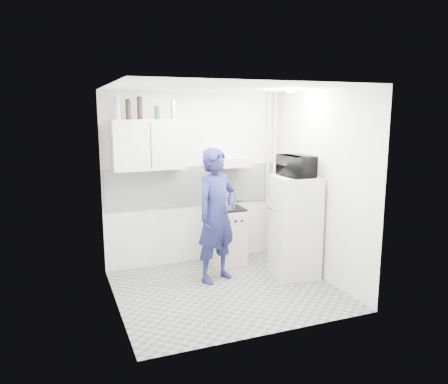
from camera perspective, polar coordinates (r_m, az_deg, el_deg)
name	(u,v)px	position (r m, az deg, el deg)	size (l,w,h in m)	color
floor	(226,290)	(5.88, 0.30, -12.63)	(2.80, 2.80, 0.00)	slate
ceiling	(226,87)	(5.42, 0.32, 13.57)	(2.80, 2.80, 0.00)	white
wall_back	(196,179)	(6.66, -3.70, 1.76)	(2.80, 2.80, 0.00)	white
wall_left	(113,201)	(5.16, -14.29, -1.13)	(2.60, 2.60, 0.00)	white
wall_right	(321,186)	(6.15, 12.50, 0.80)	(2.60, 2.60, 0.00)	white
person	(217,216)	(5.93, -0.95, -3.09)	(0.67, 0.44, 1.83)	#1A1C47
stove	(226,236)	(6.75, 0.22, -5.76)	(0.52, 0.52, 0.84)	#BDB8A4
fridge	(295,226)	(6.24, 9.24, -4.46)	(0.59, 0.59, 1.43)	beige
stove_top	(226,209)	(6.64, 0.22, -2.17)	(0.50, 0.50, 0.03)	black
saucepan	(229,204)	(6.64, 0.68, -1.59)	(0.18, 0.18, 0.10)	silver
microwave	(297,166)	(6.08, 9.47, 3.39)	(0.36, 0.53, 0.29)	black
bottle_a	(117,108)	(6.15, -13.75, 10.67)	(0.07, 0.07, 0.32)	#B2B7BC
bottle_b	(128,109)	(6.18, -12.41, 10.51)	(0.07, 0.07, 0.27)	black
bottle_c	(140,108)	(6.20, -10.94, 10.73)	(0.07, 0.07, 0.31)	black
canister_a	(157,113)	(6.25, -8.72, 10.22)	(0.07, 0.07, 0.18)	#144C1E
bottle_e	(173,110)	(6.31, -6.69, 10.65)	(0.07, 0.07, 0.27)	silver
upper_cabinet	(148,145)	(6.24, -9.86, 6.12)	(1.00, 0.35, 0.70)	beige
range_hood	(229,161)	(6.55, 0.71, 4.01)	(0.60, 0.50, 0.14)	#BDB8A4
backsplash	(196,185)	(6.66, -3.65, 0.89)	(2.74, 0.03, 0.60)	white
pipe_a	(274,175)	(7.09, 6.55, 2.25)	(0.05, 0.05, 2.60)	#BDB8A4
pipe_b	(267,175)	(7.04, 5.69, 2.20)	(0.04, 0.04, 2.60)	#BDB8A4
ceiling_spot_fixture	(290,91)	(6.03, 8.67, 12.85)	(0.10, 0.10, 0.02)	white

